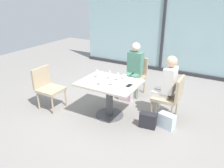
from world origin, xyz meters
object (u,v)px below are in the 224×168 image
object	(u,v)px
wine_glass_3	(97,71)
handbag_0	(167,121)
chair_side_end	(47,86)
coffee_cup	(125,77)
handbag_2	(148,120)
chair_far_right	(171,95)
person_far_right	(166,84)
cell_phone_on_table	(129,85)
chair_near_window	(136,74)
handbag_1	(126,95)
wine_glass_4	(118,74)
dining_table_main	(109,91)
wine_glass_2	(110,73)
person_near_window	(134,67)
wine_glass_1	(112,79)
wine_glass_0	(100,78)

from	to	relation	value
wine_glass_3	handbag_0	world-z (taller)	wine_glass_3
chair_side_end	coffee_cup	bearing A→B (deg)	22.26
chair_side_end	handbag_2	distance (m)	2.20
chair_side_end	chair_far_right	bearing A→B (deg)	19.02
person_far_right	cell_phone_on_table	distance (m)	0.73
chair_near_window	handbag_1	bearing A→B (deg)	-91.50
coffee_cup	handbag_0	bearing A→B (deg)	-8.72
chair_far_right	wine_glass_4	world-z (taller)	wine_glass_4
dining_table_main	wine_glass_2	bearing A→B (deg)	117.46
chair_far_right	chair_side_end	xyz separation A→B (m)	(-2.39, -0.82, 0.00)
person_near_window	wine_glass_4	distance (m)	1.02
chair_side_end	wine_glass_4	world-z (taller)	wine_glass_4
wine_glass_4	coffee_cup	xyz separation A→B (m)	(0.07, 0.14, -0.09)
wine_glass_1	handbag_1	xyz separation A→B (m)	(-0.15, 0.90, -0.72)
wine_glass_0	handbag_0	bearing A→B (deg)	16.54
wine_glass_2	wine_glass_3	size ratio (longest dim) A/B	1.00
wine_glass_0	handbag_2	world-z (taller)	wine_glass_0
wine_glass_0	chair_side_end	bearing A→B (deg)	-174.80
wine_glass_1	wine_glass_2	size ratio (longest dim) A/B	1.00
person_far_right	handbag_2	bearing A→B (deg)	-104.65
person_near_window	handbag_0	bearing A→B (deg)	-41.63
wine_glass_0	wine_glass_4	distance (m)	0.40
wine_glass_3	wine_glass_4	xyz separation A→B (m)	(0.45, 0.05, 0.00)
cell_phone_on_table	handbag_1	size ratio (longest dim) A/B	0.48
dining_table_main	chair_near_window	xyz separation A→B (m)	(0.00, 1.25, -0.03)
wine_glass_0	handbag_1	xyz separation A→B (m)	(0.06, 0.98, -0.72)
chair_near_window	chair_side_end	bearing A→B (deg)	-129.93
person_far_right	wine_glass_2	distance (m)	1.10
wine_glass_4	handbag_1	size ratio (longest dim) A/B	0.62
wine_glass_3	wine_glass_4	world-z (taller)	same
person_near_window	handbag_0	xyz separation A→B (m)	(1.13, -1.00, -0.56)
wine_glass_2	cell_phone_on_table	bearing A→B (deg)	-14.03
dining_table_main	handbag_1	xyz separation A→B (m)	(-0.01, 0.77, -0.39)
wine_glass_2	handbag_2	bearing A→B (deg)	-9.88
chair_side_end	person_near_window	xyz separation A→B (m)	(1.32, 1.47, 0.20)
handbag_2	person_near_window	bearing A→B (deg)	117.99
dining_table_main	handbag_1	distance (m)	0.86
wine_glass_2	wine_glass_4	world-z (taller)	same
coffee_cup	wine_glass_3	bearing A→B (deg)	-159.06
chair_far_right	wine_glass_1	world-z (taller)	wine_glass_1
person_far_right	wine_glass_2	world-z (taller)	person_far_right
wine_glass_1	person_far_right	bearing A→B (deg)	37.26
person_near_window	wine_glass_2	distance (m)	1.02
coffee_cup	handbag_2	size ratio (longest dim) A/B	0.30
cell_phone_on_table	handbag_2	size ratio (longest dim) A/B	0.48
dining_table_main	handbag_2	bearing A→B (deg)	-1.03
dining_table_main	coffee_cup	size ratio (longest dim) A/B	12.49
handbag_1	handbag_2	size ratio (longest dim) A/B	1.00
wine_glass_0	cell_phone_on_table	xyz separation A→B (m)	(0.47, 0.24, -0.13)
chair_side_end	cell_phone_on_table	world-z (taller)	chair_side_end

